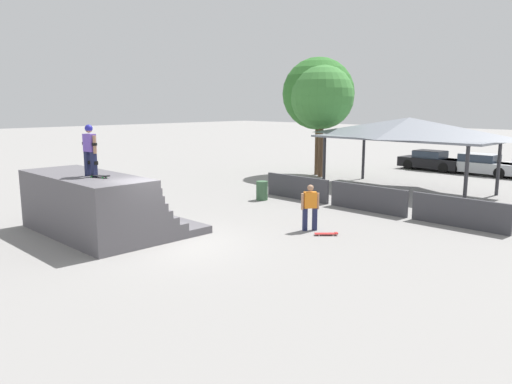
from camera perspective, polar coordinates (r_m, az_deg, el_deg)
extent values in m
plane|color=gray|center=(15.61, -10.08, -5.99)|extent=(160.00, 160.00, 0.00)
cube|color=#565459|center=(17.90, -15.83, -3.73)|extent=(5.52, 4.12, 0.25)
cube|color=#565459|center=(17.62, -17.24, -3.18)|extent=(5.52, 3.15, 0.25)
cube|color=#565459|center=(17.49, -17.80, -2.47)|extent=(5.52, 2.80, 0.25)
cube|color=#565459|center=(17.39, -18.19, -1.72)|extent=(5.52, 2.56, 0.25)
cube|color=#565459|center=(17.30, -18.49, -0.95)|extent=(5.52, 2.39, 0.25)
cube|color=#565459|center=(17.23, -18.72, -0.15)|extent=(5.52, 2.27, 0.25)
cube|color=#565459|center=(17.17, -18.89, 0.65)|extent=(5.52, 2.18, 0.25)
cube|color=#565459|center=(17.13, -19.00, 1.47)|extent=(5.52, 2.13, 0.25)
cylinder|color=silver|center=(17.59, -15.95, 2.14)|extent=(5.41, 0.07, 0.07)
cube|color=#1E2347|center=(16.44, -18.03, 3.01)|extent=(0.16, 0.16, 0.79)
cube|color=black|center=(16.45, -17.95, 3.18)|extent=(0.20, 0.15, 0.11)
cube|color=#1E2347|center=(16.72, -18.70, 3.08)|extent=(0.16, 0.16, 0.79)
cube|color=black|center=(16.73, -18.62, 3.26)|extent=(0.20, 0.15, 0.11)
cube|color=#6B4CB7|center=(16.52, -18.50, 5.36)|extent=(0.45, 0.26, 0.56)
cylinder|color=#A87A5B|center=(16.30, -17.96, 5.18)|extent=(0.12, 0.12, 0.56)
cylinder|color=black|center=(16.30, -17.97, 5.21)|extent=(0.18, 0.18, 0.08)
cylinder|color=#A87A5B|center=(16.74, -19.00, 5.23)|extent=(0.12, 0.12, 0.56)
cylinder|color=black|center=(16.74, -19.00, 5.27)|extent=(0.18, 0.18, 0.08)
sphere|color=#A87A5B|center=(16.49, -18.58, 6.81)|extent=(0.22, 0.22, 0.22)
sphere|color=#232399|center=(16.49, -18.58, 6.91)|extent=(0.24, 0.24, 0.24)
cylinder|color=green|center=(16.18, -16.78, 1.66)|extent=(0.06, 0.05, 0.05)
cylinder|color=green|center=(16.08, -17.12, 1.59)|extent=(0.06, 0.05, 0.05)
cylinder|color=green|center=(16.50, -17.95, 1.75)|extent=(0.06, 0.05, 0.05)
cylinder|color=green|center=(16.40, -18.29, 1.68)|extent=(0.06, 0.05, 0.05)
cube|color=black|center=(16.28, -17.54, 1.79)|extent=(0.77, 0.43, 0.02)
cube|color=black|center=(16.05, -16.66, 1.79)|extent=(0.15, 0.22, 0.02)
cube|color=#1E2347|center=(17.09, 5.62, -3.13)|extent=(0.20, 0.20, 0.78)
cube|color=#1E2347|center=(17.18, 6.72, -3.08)|extent=(0.20, 0.20, 0.78)
cube|color=orange|center=(16.99, 6.21, -0.91)|extent=(0.42, 0.47, 0.55)
cylinder|color=#A87A5B|center=(16.93, 5.35, -1.09)|extent=(0.15, 0.15, 0.55)
cylinder|color=#A87A5B|center=(17.08, 7.06, -1.03)|extent=(0.15, 0.15, 0.55)
sphere|color=#A87A5B|center=(16.92, 6.24, 0.48)|extent=(0.21, 0.21, 0.21)
cylinder|color=silver|center=(16.74, 8.75, -4.76)|extent=(0.06, 0.06, 0.05)
cylinder|color=silver|center=(16.61, 8.84, -4.89)|extent=(0.06, 0.06, 0.05)
cylinder|color=silver|center=(16.66, 7.16, -4.79)|extent=(0.06, 0.06, 0.05)
cylinder|color=silver|center=(16.53, 7.24, -4.92)|extent=(0.06, 0.06, 0.05)
cube|color=#B22323|center=(16.62, 8.00, -4.73)|extent=(0.66, 0.68, 0.02)
cube|color=#B22323|center=(16.68, 9.18, -4.64)|extent=(0.21, 0.20, 0.02)
cube|color=#3D3D42|center=(22.68, 4.71, 0.51)|extent=(3.49, 0.12, 1.05)
cube|color=#3D3D42|center=(20.52, 12.64, -0.71)|extent=(3.49, 0.12, 1.05)
cube|color=#3D3D42|center=(18.85, 22.22, -2.17)|extent=(3.49, 0.12, 1.05)
cylinder|color=#2D2D33|center=(26.27, 7.80, 3.44)|extent=(0.16, 0.16, 2.57)
cylinder|color=#2D2D33|center=(22.63, 22.89, 1.67)|extent=(0.16, 0.16, 2.57)
cylinder|color=#2D2D33|center=(29.28, 12.18, 3.98)|extent=(0.16, 0.16, 2.57)
cylinder|color=#2D2D33|center=(26.06, 25.97, 2.46)|extent=(0.16, 0.16, 2.57)
cube|color=slate|center=(25.72, 17.00, 5.94)|extent=(8.70, 4.33, 0.10)
pyramid|color=slate|center=(25.69, 17.06, 7.10)|extent=(8.53, 4.25, 0.95)
cylinder|color=brown|center=(30.52, 7.00, 5.08)|extent=(0.28, 0.28, 3.33)
sphere|color=#2D6B28|center=(30.42, 7.14, 11.10)|extent=(4.27, 4.27, 4.27)
cylinder|color=brown|center=(29.67, 7.40, 4.93)|extent=(0.28, 0.28, 3.33)
sphere|color=#3D7F38|center=(29.55, 7.53, 10.74)|extent=(3.71, 3.71, 3.71)
cylinder|color=#385B3D|center=(22.40, 0.69, 0.17)|extent=(0.52, 0.52, 0.85)
cube|color=black|center=(34.48, 19.37, 3.18)|extent=(4.05, 1.73, 0.62)
cube|color=#283342|center=(34.47, 19.27, 4.09)|extent=(1.89, 1.41, 0.46)
cube|color=black|center=(34.45, 19.29, 4.47)|extent=(1.81, 1.38, 0.04)
cylinder|color=black|center=(34.62, 21.71, 2.79)|extent=(0.65, 0.22, 0.64)
cylinder|color=black|center=(33.30, 20.64, 2.60)|extent=(0.65, 0.22, 0.64)
cylinder|color=black|center=(35.71, 18.15, 3.21)|extent=(0.65, 0.22, 0.64)
cylinder|color=black|center=(34.43, 16.99, 3.03)|extent=(0.65, 0.22, 0.64)
cube|color=#A8AAAF|center=(33.31, 24.29, 2.64)|extent=(4.58, 1.75, 0.62)
cube|color=#283342|center=(33.30, 24.17, 3.58)|extent=(2.13, 1.44, 0.46)
cube|color=#A8AAAF|center=(33.28, 24.19, 3.97)|extent=(2.04, 1.40, 0.04)
cylinder|color=black|center=(33.56, 26.95, 2.20)|extent=(0.64, 0.21, 0.64)
cylinder|color=black|center=(32.14, 26.06, 1.97)|extent=(0.64, 0.21, 0.64)
cylinder|color=black|center=(34.55, 22.60, 2.72)|extent=(0.64, 0.21, 0.64)
cylinder|color=black|center=(33.17, 21.56, 2.51)|extent=(0.64, 0.21, 0.64)
cylinder|color=black|center=(32.43, 26.74, 1.98)|extent=(0.66, 0.31, 0.64)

